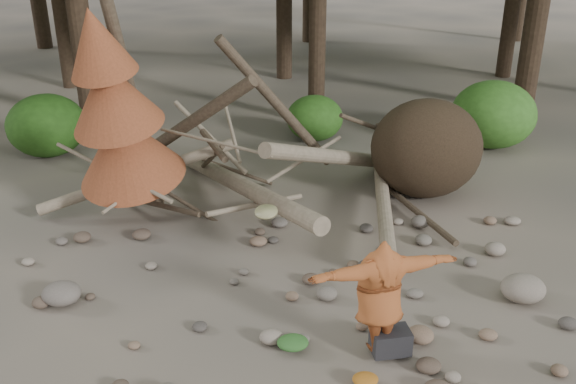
{
  "coord_description": "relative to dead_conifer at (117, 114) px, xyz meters",
  "views": [
    {
      "loc": [
        -1.02,
        -7.31,
        5.35
      ],
      "look_at": [
        -0.34,
        1.5,
        1.4
      ],
      "focal_mm": 40.0,
      "sensor_mm": 36.0,
      "label": 1
    }
  ],
  "objects": [
    {
      "name": "cloth_green",
      "position": [
        2.68,
        -3.86,
        -2.03
      ],
      "size": [
        0.42,
        0.35,
        0.16
      ],
      "primitive_type": "ellipsoid",
      "color": "#2C5E25",
      "rests_on": "ground"
    },
    {
      "name": "dead_conifer",
      "position": [
        0.0,
        0.0,
        0.0
      ],
      "size": [
        2.06,
        2.16,
        4.35
      ],
      "color": "#4C3F30",
      "rests_on": "ground"
    },
    {
      "name": "boulder_mid_right",
      "position": [
        6.17,
        -2.93,
        -1.91
      ],
      "size": [
        0.66,
        0.59,
        0.4
      ],
      "primitive_type": "ellipsoid",
      "color": "gray",
      "rests_on": "ground"
    },
    {
      "name": "bush_mid",
      "position": [
        3.92,
        4.43,
        -1.55
      ],
      "size": [
        1.4,
        1.4,
        1.12
      ],
      "primitive_type": "ellipsoid",
      "color": "#30661D",
      "rests_on": "ground"
    },
    {
      "name": "deadfall_pile",
      "position": [
        5.13,
        0.87,
        -1.16
      ],
      "size": [
        8.55,
        5.24,
        3.3
      ],
      "color": "#332619",
      "rests_on": "ground"
    },
    {
      "name": "frisbee_thrower",
      "position": [
        3.77,
        -3.98,
        -1.24
      ],
      "size": [
        2.6,
        0.91,
        2.19
      ],
      "color": "#9C4C23",
      "rests_on": "ground"
    },
    {
      "name": "boulder_mid_left",
      "position": [
        -0.6,
        -2.5,
        -1.94
      ],
      "size": [
        0.56,
        0.51,
        0.34
      ],
      "primitive_type": "ellipsoid",
      "color": "#686058",
      "rests_on": "ground"
    },
    {
      "name": "cloth_orange",
      "position": [
        3.5,
        -4.61,
        -2.05
      ],
      "size": [
        0.32,
        0.26,
        0.12
      ],
      "primitive_type": "ellipsoid",
      "color": "#9D5D1A",
      "rests_on": "ground"
    },
    {
      "name": "bush_right",
      "position": [
        8.12,
        3.63,
        -1.31
      ],
      "size": [
        2.0,
        2.0,
        1.6
      ],
      "primitive_type": "ellipsoid",
      "color": "#3C7925",
      "rests_on": "ground"
    },
    {
      "name": "ground",
      "position": [
        3.12,
        -3.37,
        -2.11
      ],
      "size": [
        120.0,
        120.0,
        0.0
      ],
      "primitive_type": "plane",
      "color": "#514C44",
      "rests_on": "ground"
    },
    {
      "name": "backpack",
      "position": [
        3.93,
        -4.05,
        -1.95
      ],
      "size": [
        0.52,
        0.38,
        0.33
      ],
      "primitive_type": "cube",
      "rotation": [
        0.0,
        0.0,
        0.1
      ],
      "color": "black",
      "rests_on": "ground"
    },
    {
      "name": "bush_left",
      "position": [
        -2.38,
        3.83,
        -1.39
      ],
      "size": [
        1.8,
        1.8,
        1.44
      ],
      "primitive_type": "ellipsoid",
      "color": "#245015",
      "rests_on": "ground"
    }
  ]
}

